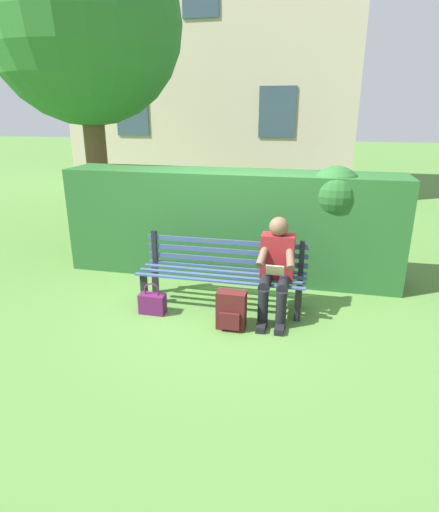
% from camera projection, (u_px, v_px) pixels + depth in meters
% --- Properties ---
extents(ground, '(60.00, 60.00, 0.00)m').
position_uv_depth(ground, '(221.00, 305.00, 5.21)').
color(ground, '#517F38').
extents(park_bench, '(2.03, 0.53, 0.84)m').
position_uv_depth(park_bench, '(223.00, 270.00, 5.14)').
color(park_bench, black).
rests_on(park_bench, ground).
extents(person_seated, '(0.44, 0.73, 1.16)m').
position_uv_depth(person_seated, '(276.00, 266.00, 4.78)').
color(person_seated, maroon).
rests_on(person_seated, ground).
extents(hedge_backdrop, '(4.70, 0.85, 1.62)m').
position_uv_depth(hedge_backdrop, '(232.00, 221.00, 6.00)').
color(hedge_backdrop, '#265B28').
rests_on(hedge_backdrop, ground).
extents(tree, '(3.24, 3.09, 5.11)m').
position_uv_depth(tree, '(80.00, 30.00, 6.72)').
color(tree, brown).
rests_on(tree, ground).
extents(building_facade, '(7.66, 2.82, 8.00)m').
position_uv_depth(building_facade, '(215.00, 43.00, 11.44)').
color(building_facade, '#BCAD93').
rests_on(building_facade, ground).
extents(backpack, '(0.32, 0.24, 0.43)m').
position_uv_depth(backpack, '(231.00, 311.00, 4.61)').
color(backpack, '#4C1919').
rests_on(backpack, ground).
extents(handbag, '(0.31, 0.15, 0.39)m').
position_uv_depth(handbag, '(152.00, 303.00, 4.97)').
color(handbag, '#59194C').
rests_on(handbag, ground).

